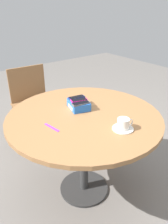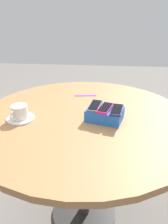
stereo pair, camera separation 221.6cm
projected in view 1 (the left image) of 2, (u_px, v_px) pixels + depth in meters
ground_plane at (84, 188)px, 1.90m from camera, size 8.00×8.00×0.00m
round_table at (84, 126)px, 1.61m from camera, size 1.11×1.11×0.73m
phone_box at (79, 105)px, 1.65m from camera, size 0.20×0.17×0.06m
phone_navy at (77, 97)px, 1.68m from camera, size 0.07×0.13×0.01m
phone_magenta at (79, 100)px, 1.64m from camera, size 0.09×0.13×0.01m
phone_gray at (81, 103)px, 1.59m from camera, size 0.07×0.14×0.01m
saucer at (123, 129)px, 1.39m from camera, size 0.14×0.14×0.01m
coffee_cup at (124, 123)px, 1.37m from camera, size 0.08×0.11×0.07m
lanyard_strap at (52, 127)px, 1.41m from camera, size 0.14×0.04×0.00m
chair_near_window at (34, 104)px, 2.39m from camera, size 0.45×0.45×0.83m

